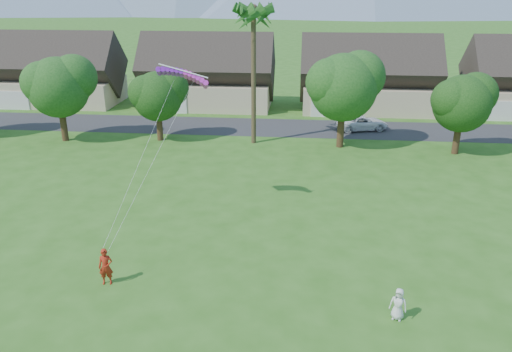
# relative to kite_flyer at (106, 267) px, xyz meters

# --- Properties ---
(ground) EXTENTS (500.00, 500.00, 0.00)m
(ground) POSITION_rel_kite_flyer_xyz_m (6.90, -4.22, -0.96)
(ground) COLOR #2D6019
(ground) RESTS_ON ground
(street) EXTENTS (90.00, 7.00, 0.01)m
(street) POSITION_rel_kite_flyer_xyz_m (6.90, 29.78, -0.96)
(street) COLOR #2D2D30
(street) RESTS_ON ground
(kite_flyer) EXTENTS (0.77, 0.58, 1.92)m
(kite_flyer) POSITION_rel_kite_flyer_xyz_m (0.00, 0.00, 0.00)
(kite_flyer) COLOR #A42512
(kite_flyer) RESTS_ON ground
(watcher) EXTENTS (0.87, 0.70, 1.54)m
(watcher) POSITION_rel_kite_flyer_xyz_m (13.93, -1.47, -0.19)
(watcher) COLOR silver
(watcher) RESTS_ON ground
(parked_car) EXTENTS (5.73, 3.72, 1.47)m
(parked_car) POSITION_rel_kite_flyer_xyz_m (15.49, 29.78, -0.23)
(parked_car) COLOR white
(parked_car) RESTS_ON ground
(houses_row) EXTENTS (72.75, 8.19, 8.86)m
(houses_row) POSITION_rel_kite_flyer_xyz_m (7.39, 38.77, 2.48)
(houses_row) COLOR beige
(houses_row) RESTS_ON ground
(tree_row) EXTENTS (62.27, 6.67, 8.45)m
(tree_row) POSITION_rel_kite_flyer_xyz_m (5.76, 23.70, 3.93)
(tree_row) COLOR #47301C
(tree_row) RESTS_ON ground
(fan_palm) EXTENTS (3.00, 3.00, 13.80)m
(fan_palm) POSITION_rel_kite_flyer_xyz_m (4.90, 24.28, 10.84)
(fan_palm) COLOR #4C3D26
(fan_palm) RESTS_ON ground
(parafoil_kite) EXTENTS (3.17, 1.14, 0.50)m
(parafoil_kite) POSITION_rel_kite_flyer_xyz_m (2.30, 8.69, 8.06)
(parafoil_kite) COLOR purple
(parafoil_kite) RESTS_ON ground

